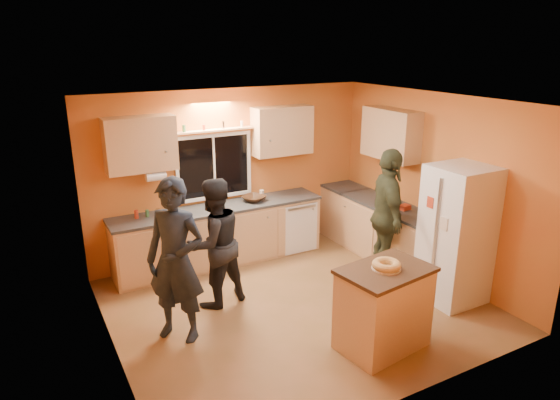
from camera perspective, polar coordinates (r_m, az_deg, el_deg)
ground at (r=6.59m, az=1.91°, el=-11.94°), size 4.50×4.50×0.00m
room_shell at (r=6.35m, az=1.11°, el=2.75°), size 4.54×4.04×2.61m
back_counter at (r=7.77m, az=-4.35°, el=-3.51°), size 4.23×0.62×0.90m
right_counter at (r=7.81m, az=12.49°, el=-3.76°), size 0.62×1.84×0.90m
refrigerator at (r=6.77m, az=19.53°, el=-3.77°), size 0.72×0.70×1.80m
island at (r=5.69m, az=11.73°, el=-11.94°), size 1.06×0.79×0.95m
bundt_pastry at (r=5.46m, az=12.07°, el=-7.26°), size 0.31×0.31×0.09m
person_left at (r=5.66m, az=-11.83°, el=-6.84°), size 0.81×0.81×1.89m
person_center at (r=6.34m, az=-7.56°, el=-4.90°), size 0.93×0.80×1.68m
person_right at (r=7.07m, az=12.17°, el=-1.78°), size 0.90×1.20×1.89m
mixing_bowl at (r=7.69m, az=-3.00°, el=0.19°), size 0.46×0.46×0.09m
utensil_crock at (r=7.26m, az=-12.14°, el=-0.94°), size 0.14×0.14×0.17m
potted_plant at (r=7.02m, az=16.57°, el=-1.34°), size 0.31×0.28×0.31m
red_box at (r=7.52m, az=14.04°, el=-0.81°), size 0.17×0.14×0.07m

